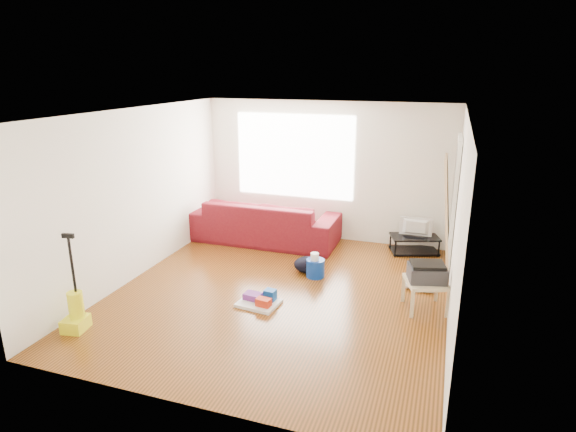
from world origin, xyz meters
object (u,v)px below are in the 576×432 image
(backpack, at_px, (308,272))
(sofa, at_px, (265,241))
(tv_stand, at_px, (414,244))
(bucket, at_px, (315,276))
(side_table, at_px, (426,285))
(vacuum, at_px, (76,312))
(cleaning_tray, at_px, (260,300))

(backpack, bearing_deg, sofa, 124.97)
(tv_stand, bearing_deg, bucket, -150.67)
(tv_stand, xyz_separation_m, side_table, (0.30, -2.04, 0.18))
(vacuum, bearing_deg, cleaning_tray, 25.57)
(side_table, xyz_separation_m, backpack, (-1.78, 0.66, -0.34))
(sofa, xyz_separation_m, vacuum, (-1.02, -3.66, 0.22))
(cleaning_tray, height_order, backpack, cleaning_tray)
(sofa, bearing_deg, cleaning_tray, 109.66)
(sofa, relative_size, cleaning_tray, 4.60)
(bucket, bearing_deg, side_table, -17.97)
(sofa, height_order, cleaning_tray, sofa)
(bucket, bearing_deg, sofa, 136.22)
(bucket, height_order, cleaning_tray, cleaning_tray)
(side_table, bearing_deg, backpack, 159.69)
(side_table, bearing_deg, tv_stand, 98.35)
(cleaning_tray, distance_m, backpack, 1.28)
(side_table, bearing_deg, cleaning_tray, -164.51)
(backpack, bearing_deg, vacuum, -141.25)
(sofa, xyz_separation_m, side_table, (2.93, -1.77, 0.34))
(tv_stand, relative_size, bucket, 3.23)
(tv_stand, bearing_deg, backpack, -156.38)
(tv_stand, relative_size, cleaning_tray, 1.56)
(sofa, height_order, backpack, sofa)
(side_table, relative_size, backpack, 1.43)
(cleaning_tray, xyz_separation_m, vacuum, (-1.86, -1.30, 0.17))
(sofa, bearing_deg, side_table, 148.81)
(side_table, height_order, vacuum, vacuum)
(vacuum, bearing_deg, bucket, 36.69)
(tv_stand, xyz_separation_m, cleaning_tray, (-1.79, -2.62, -0.10))
(bucket, xyz_separation_m, cleaning_tray, (-0.46, -1.11, 0.06))
(sofa, height_order, tv_stand, sofa)
(sofa, distance_m, vacuum, 3.80)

